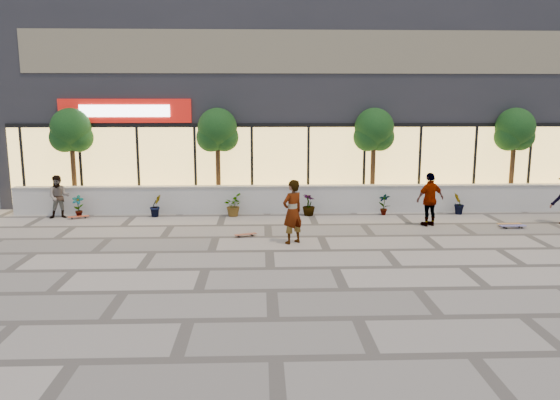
{
  "coord_description": "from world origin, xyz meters",
  "views": [
    {
      "loc": [
        -1.86,
        -13.22,
        4.15
      ],
      "look_at": [
        -1.3,
        2.52,
        1.3
      ],
      "focal_mm": 35.0,
      "sensor_mm": 36.0,
      "label": 1
    }
  ],
  "objects_px": {
    "tree_west": "(71,133)",
    "skater_center": "(292,212)",
    "skateboard_right_far": "(513,226)",
    "skateboard_left": "(79,217)",
    "skateboard_right_near": "(509,224)",
    "skater_right_near": "(430,199)",
    "tree_mideast": "(374,132)",
    "skateboard_center": "(246,234)",
    "tree_east": "(515,132)",
    "tree_midwest": "(217,133)",
    "skater_left": "(59,197)"
  },
  "relations": [
    {
      "from": "tree_midwest",
      "to": "skater_right_near",
      "type": "relative_size",
      "value": 2.16
    },
    {
      "from": "tree_east",
      "to": "skateboard_center",
      "type": "relative_size",
      "value": 5.44
    },
    {
      "from": "skateboard_left",
      "to": "skateboard_right_near",
      "type": "xyz_separation_m",
      "value": [
        14.94,
        -1.75,
        0.01
      ]
    },
    {
      "from": "tree_east",
      "to": "skater_center",
      "type": "height_order",
      "value": "tree_east"
    },
    {
      "from": "tree_east",
      "to": "skater_right_near",
      "type": "bearing_deg",
      "value": -143.62
    },
    {
      "from": "tree_east",
      "to": "skateboard_right_near",
      "type": "height_order",
      "value": "tree_east"
    },
    {
      "from": "skater_left",
      "to": "skateboard_center",
      "type": "distance_m",
      "value": 7.42
    },
    {
      "from": "skater_center",
      "to": "skater_left",
      "type": "xyz_separation_m",
      "value": [
        -8.17,
        3.82,
        -0.17
      ]
    },
    {
      "from": "tree_midwest",
      "to": "skateboard_center",
      "type": "height_order",
      "value": "tree_midwest"
    },
    {
      "from": "skater_center",
      "to": "skateboard_right_near",
      "type": "distance_m",
      "value": 7.76
    },
    {
      "from": "tree_east",
      "to": "skateboard_center",
      "type": "xyz_separation_m",
      "value": [
        -10.35,
        -4.37,
        -2.92
      ]
    },
    {
      "from": "tree_west",
      "to": "skater_center",
      "type": "height_order",
      "value": "tree_west"
    },
    {
      "from": "tree_midwest",
      "to": "skater_center",
      "type": "distance_m",
      "value": 6.16
    },
    {
      "from": "skateboard_right_near",
      "to": "skater_right_near",
      "type": "bearing_deg",
      "value": 174.42
    },
    {
      "from": "skater_right_near",
      "to": "skateboard_right_far",
      "type": "height_order",
      "value": "skater_right_near"
    },
    {
      "from": "tree_east",
      "to": "skateboard_right_near",
      "type": "xyz_separation_m",
      "value": [
        -1.48,
        -3.25,
        -2.91
      ]
    },
    {
      "from": "skateboard_right_near",
      "to": "skateboard_center",
      "type": "bearing_deg",
      "value": -174.49
    },
    {
      "from": "skater_left",
      "to": "skateboard_center",
      "type": "relative_size",
      "value": 2.17
    },
    {
      "from": "skater_right_near",
      "to": "skateboard_right_far",
      "type": "distance_m",
      "value": 2.84
    },
    {
      "from": "tree_west",
      "to": "skateboard_center",
      "type": "xyz_separation_m",
      "value": [
        6.65,
        -4.37,
        -2.92
      ]
    },
    {
      "from": "skateboard_right_far",
      "to": "tree_west",
      "type": "bearing_deg",
      "value": 164.8
    },
    {
      "from": "skater_left",
      "to": "skateboard_right_far",
      "type": "xyz_separation_m",
      "value": [
        15.61,
        -2.16,
        -0.69
      ]
    },
    {
      "from": "skateboard_left",
      "to": "tree_mideast",
      "type": "bearing_deg",
      "value": -12.59
    },
    {
      "from": "tree_west",
      "to": "tree_midwest",
      "type": "relative_size",
      "value": 1.0
    },
    {
      "from": "skateboard_center",
      "to": "skateboard_right_near",
      "type": "distance_m",
      "value": 8.94
    },
    {
      "from": "tree_west",
      "to": "tree_east",
      "type": "height_order",
      "value": "same"
    },
    {
      "from": "tree_midwest",
      "to": "skater_center",
      "type": "bearing_deg",
      "value": -63.82
    },
    {
      "from": "skateboard_center",
      "to": "skater_center",
      "type": "bearing_deg",
      "value": -52.12
    },
    {
      "from": "skateboard_center",
      "to": "tree_mideast",
      "type": "bearing_deg",
      "value": 20.93
    },
    {
      "from": "tree_east",
      "to": "skateboard_right_far",
      "type": "distance_m",
      "value": 4.83
    },
    {
      "from": "tree_east",
      "to": "skater_left",
      "type": "xyz_separation_m",
      "value": [
        -17.11,
        -1.4,
        -2.21
      ]
    },
    {
      "from": "skater_right_near",
      "to": "skateboard_center",
      "type": "xyz_separation_m",
      "value": [
        -6.18,
        -1.3,
        -0.84
      ]
    },
    {
      "from": "tree_west",
      "to": "tree_east",
      "type": "relative_size",
      "value": 1.0
    },
    {
      "from": "tree_midwest",
      "to": "tree_mideast",
      "type": "xyz_separation_m",
      "value": [
        6.0,
        0.0,
        0.0
      ]
    },
    {
      "from": "skater_center",
      "to": "skateboard_left",
      "type": "relative_size",
      "value": 2.56
    },
    {
      "from": "tree_mideast",
      "to": "skateboard_left",
      "type": "height_order",
      "value": "tree_mideast"
    },
    {
      "from": "tree_west",
      "to": "skater_right_near",
      "type": "height_order",
      "value": "tree_west"
    },
    {
      "from": "tree_mideast",
      "to": "skater_left",
      "type": "relative_size",
      "value": 2.51
    },
    {
      "from": "skater_center",
      "to": "skateboard_right_far",
      "type": "bearing_deg",
      "value": 156.25
    },
    {
      "from": "skater_left",
      "to": "skater_right_near",
      "type": "xyz_separation_m",
      "value": [
        12.94,
        -1.67,
        0.13
      ]
    },
    {
      "from": "skateboard_center",
      "to": "skater_right_near",
      "type": "bearing_deg",
      "value": -9.22
    },
    {
      "from": "tree_midwest",
      "to": "tree_east",
      "type": "xyz_separation_m",
      "value": [
        11.5,
        0.0,
        0.0
      ]
    },
    {
      "from": "tree_mideast",
      "to": "skateboard_center",
      "type": "height_order",
      "value": "tree_mideast"
    },
    {
      "from": "skateboard_center",
      "to": "skateboard_right_far",
      "type": "bearing_deg",
      "value": -15.89
    },
    {
      "from": "skateboard_right_far",
      "to": "tree_mideast",
      "type": "bearing_deg",
      "value": 136.06
    },
    {
      "from": "tree_east",
      "to": "skateboard_center",
      "type": "height_order",
      "value": "tree_east"
    },
    {
      "from": "tree_west",
      "to": "tree_mideast",
      "type": "bearing_deg",
      "value": 0.0
    },
    {
      "from": "tree_mideast",
      "to": "skater_left",
      "type": "xyz_separation_m",
      "value": [
        -11.61,
        -1.4,
        -2.21
      ]
    },
    {
      "from": "tree_midwest",
      "to": "skateboard_right_far",
      "type": "bearing_deg",
      "value": -19.61
    },
    {
      "from": "tree_midwest",
      "to": "skateboard_right_far",
      "type": "xyz_separation_m",
      "value": [
        10.0,
        -3.56,
        -2.9
      ]
    }
  ]
}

